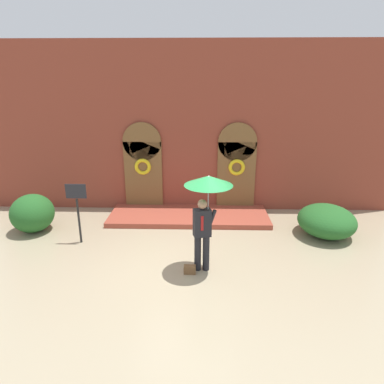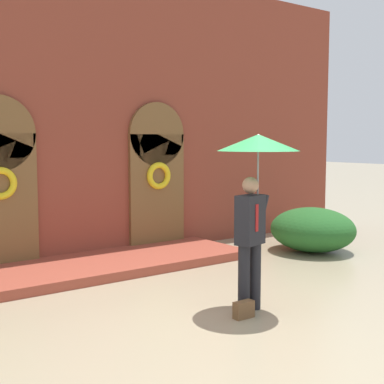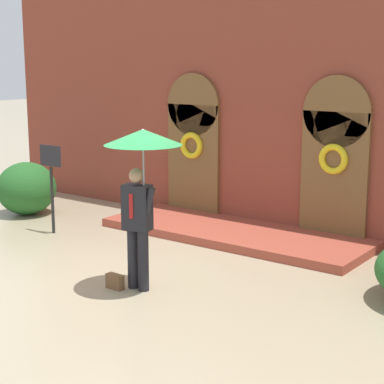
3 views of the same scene
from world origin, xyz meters
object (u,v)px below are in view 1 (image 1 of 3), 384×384
object	(u,v)px
person_with_umbrella	(207,195)
shrub_right	(327,221)
shrub_left	(32,213)
sign_post	(77,204)
handbag	(190,270)

from	to	relation	value
person_with_umbrella	shrub_right	size ratio (longest dim) A/B	1.32
shrub_left	sign_post	bearing A→B (deg)	-23.57
shrub_left	shrub_right	distance (m)	8.74
person_with_umbrella	shrub_right	xyz separation A→B (m)	(3.56, 2.04, -1.46)
sign_post	shrub_left	bearing A→B (deg)	156.43
sign_post	shrub_right	xyz separation A→B (m)	(7.06, 0.67, -0.71)
handbag	person_with_umbrella	bearing A→B (deg)	29.07
shrub_right	shrub_left	bearing A→B (deg)	179.62
sign_post	shrub_right	distance (m)	7.13
sign_post	shrub_left	distance (m)	1.92
shrub_left	shrub_right	size ratio (longest dim) A/B	0.73
person_with_umbrella	sign_post	distance (m)	3.84
person_with_umbrella	shrub_left	size ratio (longest dim) A/B	1.82
handbag	shrub_left	bearing A→B (deg)	155.77
shrub_left	shrub_right	world-z (taller)	shrub_left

